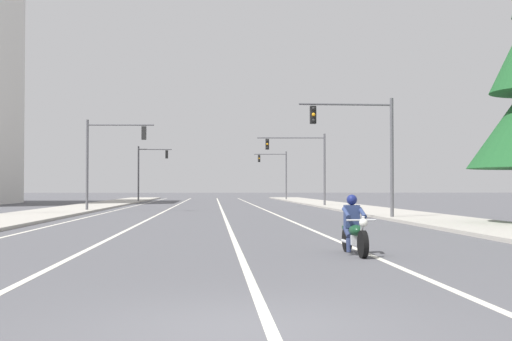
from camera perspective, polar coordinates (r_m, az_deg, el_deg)
ground_plane at (r=8.12m, az=-0.78°, el=-13.03°), size 400.00×400.00×0.00m
lane_stripe_center at (r=52.98m, az=-2.94°, el=-3.19°), size 0.16×100.00×0.01m
lane_stripe_left at (r=53.07m, az=-7.21°, el=-3.18°), size 0.16×100.00×0.01m
lane_stripe_right at (r=53.11m, az=0.45°, el=-3.19°), size 0.16×100.00×0.01m
lane_stripe_far_left at (r=53.42m, az=-11.06°, el=-3.15°), size 0.16×100.00×0.01m
sidewalk_kerb_right at (r=49.18m, az=9.05°, el=-3.24°), size 4.40×110.00×0.14m
sidewalk_kerb_left at (r=49.01m, az=-15.48°, el=-3.21°), size 4.40×110.00×0.14m
motorcycle_with_rider at (r=16.71m, az=8.22°, el=-5.01°), size 0.70×2.19×1.46m
traffic_signal_near_right at (r=34.96m, az=9.15°, el=2.63°), size 4.87×0.44×6.20m
traffic_signal_near_left at (r=46.78m, az=-12.44°, el=1.60°), size 4.56×0.41×6.20m
traffic_signal_mid_right at (r=57.70m, az=4.09°, el=1.07°), size 5.80×0.50×6.20m
traffic_signal_mid_left at (r=75.89m, az=-9.06°, el=0.39°), size 3.72×0.51×6.20m
traffic_signal_far_right at (r=85.87m, az=1.78°, el=0.18°), size 4.13×0.37×6.20m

